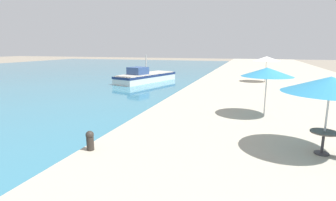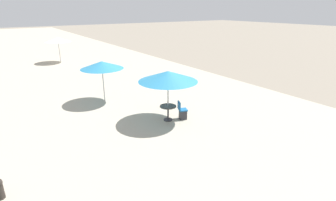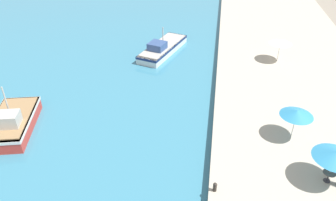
# 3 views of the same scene
# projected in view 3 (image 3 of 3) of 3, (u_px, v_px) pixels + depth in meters

# --- Properties ---
(water_basin) EXTENTS (56.00, 90.00, 0.04)m
(water_basin) POSITION_uv_depth(u_px,v_px,m) (27.00, 26.00, 47.90)
(water_basin) COLOR teal
(water_basin) RESTS_ON ground_plane
(quay_promenade) EXTENTS (16.00, 90.00, 0.76)m
(quay_promenade) POSITION_uv_depth(u_px,v_px,m) (281.00, 38.00, 42.97)
(quay_promenade) COLOR #B2A893
(quay_promenade) RESTS_ON ground_plane
(fishing_boat_near) EXTENTS (4.61, 6.91, 4.02)m
(fishing_boat_near) POSITION_uv_depth(u_px,v_px,m) (12.00, 122.00, 26.40)
(fishing_boat_near) COLOR red
(fishing_boat_near) RESTS_ON water_basin
(fishing_boat_mid) EXTENTS (4.99, 8.99, 3.18)m
(fishing_boat_mid) POSITION_uv_depth(u_px,v_px,m) (163.00, 48.00, 39.43)
(fishing_boat_mid) COLOR silver
(fishing_boat_mid) RESTS_ON water_basin
(cafe_umbrella_pink) EXTENTS (2.80, 2.80, 2.45)m
(cafe_umbrella_pink) POSITION_uv_depth(u_px,v_px,m) (336.00, 155.00, 19.99)
(cafe_umbrella_pink) COLOR #B7B7B7
(cafe_umbrella_pink) RESTS_ON quay_promenade
(cafe_umbrella_white) EXTENTS (2.43, 2.43, 2.37)m
(cafe_umbrella_white) POSITION_uv_depth(u_px,v_px,m) (297.00, 113.00, 23.84)
(cafe_umbrella_white) COLOR #B7B7B7
(cafe_umbrella_white) RESTS_ON quay_promenade
(cafe_umbrella_striped) EXTENTS (2.47, 2.47, 2.45)m
(cafe_umbrella_striped) POSITION_uv_depth(u_px,v_px,m) (281.00, 42.00, 35.09)
(cafe_umbrella_striped) COLOR #B7B7B7
(cafe_umbrella_striped) RESTS_ON quay_promenade
(cafe_table) EXTENTS (0.80, 0.80, 0.74)m
(cafe_table) POSITION_uv_depth(u_px,v_px,m) (329.00, 175.00, 20.85)
(cafe_table) COLOR #333338
(cafe_table) RESTS_ON quay_promenade
(mooring_bollard) EXTENTS (0.26, 0.26, 0.65)m
(mooring_bollard) POSITION_uv_depth(u_px,v_px,m) (215.00, 187.00, 20.26)
(mooring_bollard) COLOR #2D2823
(mooring_bollard) RESTS_ON quay_promenade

